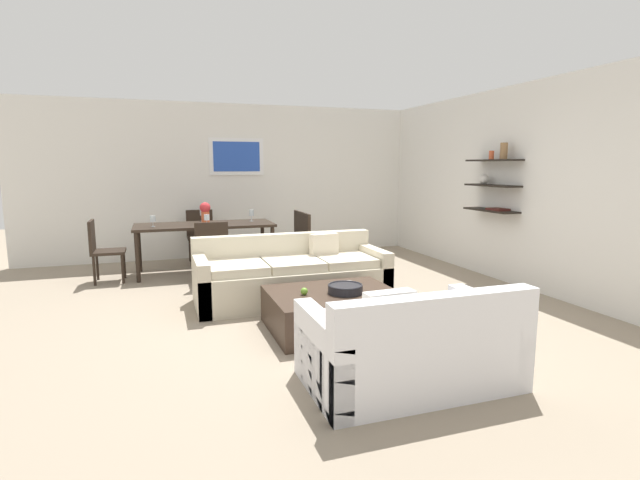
% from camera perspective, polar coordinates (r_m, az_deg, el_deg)
% --- Properties ---
extents(ground_plane, '(18.00, 18.00, 0.00)m').
position_cam_1_polar(ground_plane, '(5.59, -1.34, -8.02)').
color(ground_plane, gray).
extents(back_wall_unit, '(8.40, 0.09, 2.70)m').
position_cam_1_polar(back_wall_unit, '(8.85, -6.48, 7.09)').
color(back_wall_unit, silver).
rests_on(back_wall_unit, ground).
extents(right_wall_shelf_unit, '(0.34, 8.20, 2.70)m').
position_cam_1_polar(right_wall_shelf_unit, '(7.35, 20.36, 6.19)').
color(right_wall_shelf_unit, silver).
rests_on(right_wall_shelf_unit, ground).
extents(sofa_beige, '(2.27, 0.90, 0.78)m').
position_cam_1_polar(sofa_beige, '(5.80, -3.42, -4.44)').
color(sofa_beige, beige).
rests_on(sofa_beige, ground).
extents(loveseat_white, '(1.54, 0.90, 0.78)m').
position_cam_1_polar(loveseat_white, '(3.70, 10.77, -12.44)').
color(loveseat_white, white).
rests_on(loveseat_white, ground).
extents(coffee_table, '(1.26, 1.02, 0.38)m').
position_cam_1_polar(coffee_table, '(4.84, 1.59, -8.41)').
color(coffee_table, '#38281E').
rests_on(coffee_table, ground).
extents(decorative_bowl, '(0.35, 0.35, 0.09)m').
position_cam_1_polar(decorative_bowl, '(4.74, 3.04, -5.79)').
color(decorative_bowl, black).
rests_on(decorative_bowl, coffee_table).
extents(candle_jar, '(0.07, 0.07, 0.06)m').
position_cam_1_polar(candle_jar, '(4.97, 3.45, -5.27)').
color(candle_jar, silver).
rests_on(candle_jar, coffee_table).
extents(apple_on_coffee_table, '(0.07, 0.07, 0.07)m').
position_cam_1_polar(apple_on_coffee_table, '(4.67, -1.90, -6.14)').
color(apple_on_coffee_table, '#669E2D').
rests_on(apple_on_coffee_table, coffee_table).
extents(dining_table, '(2.05, 0.86, 0.75)m').
position_cam_1_polar(dining_table, '(7.47, -13.61, 1.38)').
color(dining_table, black).
rests_on(dining_table, ground).
extents(dining_chair_left_near, '(0.44, 0.44, 0.88)m').
position_cam_1_polar(dining_chair_left_near, '(7.32, -24.66, -0.75)').
color(dining_chair_left_near, black).
rests_on(dining_chair_left_near, ground).
extents(dining_chair_right_near, '(0.44, 0.44, 0.88)m').
position_cam_1_polar(dining_chair_right_near, '(7.57, -2.56, 0.36)').
color(dining_chair_right_near, black).
rests_on(dining_chair_right_near, ground).
extents(dining_chair_foot, '(0.44, 0.44, 0.88)m').
position_cam_1_polar(dining_chair_foot, '(6.67, -12.89, -1.02)').
color(dining_chair_foot, black).
rests_on(dining_chair_foot, ground).
extents(dining_chair_head, '(0.44, 0.44, 0.88)m').
position_cam_1_polar(dining_chair_head, '(8.32, -14.10, 0.87)').
color(dining_chair_head, black).
rests_on(dining_chair_head, ground).
extents(dining_chair_right_far, '(0.44, 0.44, 0.88)m').
position_cam_1_polar(dining_chair_right_far, '(7.94, -3.34, 0.75)').
color(dining_chair_right_far, black).
rests_on(dining_chair_right_far, ground).
extents(wine_glass_left_near, '(0.08, 0.08, 0.16)m').
position_cam_1_polar(wine_glass_left_near, '(7.32, -19.37, 2.37)').
color(wine_glass_left_near, silver).
rests_on(wine_glass_left_near, dining_table).
extents(wine_glass_right_far, '(0.07, 0.07, 0.18)m').
position_cam_1_polar(wine_glass_right_far, '(7.65, -8.20, 3.20)').
color(wine_glass_right_far, silver).
rests_on(wine_glass_right_far, dining_table).
extents(wine_glass_head, '(0.07, 0.07, 0.19)m').
position_cam_1_polar(wine_glass_head, '(7.81, -13.92, 3.17)').
color(wine_glass_head, silver).
rests_on(wine_glass_head, dining_table).
extents(wine_glass_foot, '(0.08, 0.08, 0.18)m').
position_cam_1_polar(wine_glass_foot, '(7.08, -13.39, 2.61)').
color(wine_glass_foot, silver).
rests_on(wine_glass_foot, dining_table).
extents(centerpiece_vase, '(0.16, 0.16, 0.33)m').
position_cam_1_polar(centerpiece_vase, '(7.42, -13.56, 3.30)').
color(centerpiece_vase, '#D85933').
rests_on(centerpiece_vase, dining_table).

